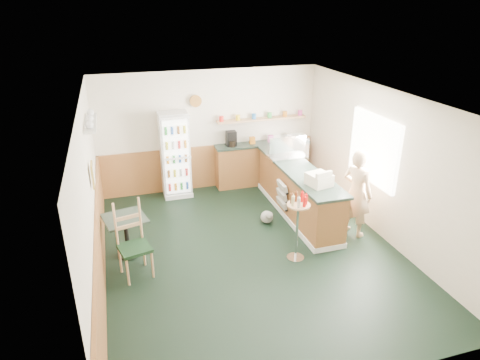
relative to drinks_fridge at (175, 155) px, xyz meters
name	(u,v)px	position (x,y,z in m)	size (l,w,h in m)	color
ground	(250,251)	(0.84, -2.74, -0.94)	(6.00, 6.00, 0.00)	black
room_envelope	(226,157)	(0.61, -2.01, 0.58)	(5.04, 6.02, 2.72)	beige
service_counter	(297,193)	(2.19, -1.67, -0.48)	(0.68, 3.01, 1.01)	#93602F
back_counter	(261,161)	(2.03, 0.06, -0.40)	(2.24, 0.42, 1.69)	#93602F
drinks_fridge	(175,155)	(0.00, 0.00, 0.00)	(0.62, 0.53, 1.88)	silver
display_case	(288,148)	(2.19, -1.07, 0.30)	(0.80, 0.42, 0.46)	silver
cash_register	(319,179)	(2.19, -2.53, 0.18)	(0.37, 0.39, 0.22)	beige
shopkeeper	(357,193)	(2.89, -2.69, -0.11)	(0.55, 0.40, 1.66)	tan
condiment_stand	(298,217)	(1.51, -3.17, -0.15)	(0.38, 0.38, 1.20)	silver
newspaper_rack	(282,195)	(1.83, -1.72, -0.45)	(0.09, 0.45, 0.53)	black
cafe_table	(126,229)	(-1.21, -2.24, -0.43)	(0.79, 0.79, 0.73)	black
cafe_chair	(133,237)	(-1.11, -2.77, -0.29)	(0.56, 0.56, 1.24)	black
dog_doorstop	(267,217)	(1.47, -1.87, -0.80)	(0.25, 0.32, 0.30)	gray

